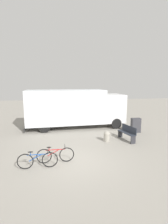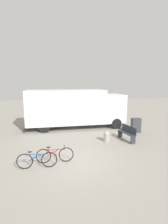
{
  "view_description": "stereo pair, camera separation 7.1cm",
  "coord_description": "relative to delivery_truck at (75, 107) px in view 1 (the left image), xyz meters",
  "views": [
    {
      "loc": [
        -0.69,
        -7.75,
        3.72
      ],
      "look_at": [
        1.09,
        4.36,
        1.63
      ],
      "focal_mm": 28.0,
      "sensor_mm": 36.0,
      "label": 1
    },
    {
      "loc": [
        -0.62,
        -7.76,
        3.72
      ],
      "look_at": [
        1.09,
        4.36,
        1.63
      ],
      "focal_mm": 28.0,
      "sensor_mm": 36.0,
      "label": 2
    }
  ],
  "objects": [
    {
      "name": "park_bench",
      "position": [
        3.07,
        -3.77,
        -1.18
      ],
      "size": [
        0.74,
        1.57,
        0.96
      ],
      "rotation": [
        0.0,
        0.0,
        1.8
      ],
      "color": "#282D38",
      "rests_on": "ground"
    },
    {
      "name": "bicycle_middle",
      "position": [
        -1.5,
        -6.33,
        -1.33
      ],
      "size": [
        1.75,
        0.44,
        0.79
      ],
      "rotation": [
        0.0,
        0.0,
        0.03
      ],
      "color": "black",
      "rests_on": "ground"
    },
    {
      "name": "ground_plane",
      "position": [
        -0.61,
        -6.38,
        -1.71
      ],
      "size": [
        60.0,
        60.0,
        0.0
      ],
      "primitive_type": "plane",
      "color": "gray"
    },
    {
      "name": "utility_box",
      "position": [
        4.4,
        -2.11,
        -1.17
      ],
      "size": [
        0.68,
        0.38,
        1.08
      ],
      "color": "#38383D",
      "rests_on": "ground"
    },
    {
      "name": "bicycle_near",
      "position": [
        -2.26,
        -6.78,
        -1.33
      ],
      "size": [
        1.75,
        0.44,
        0.79
      ],
      "rotation": [
        0.0,
        0.0,
        0.03
      ],
      "color": "black",
      "rests_on": "ground"
    },
    {
      "name": "delivery_truck",
      "position": [
        0.0,
        0.0,
        0.0
      ],
      "size": [
        8.13,
        2.8,
        3.11
      ],
      "rotation": [
        0.0,
        0.0,
        0.06
      ],
      "color": "silver",
      "rests_on": "ground"
    },
    {
      "name": "bollard_near_bench",
      "position": [
        1.69,
        -3.79,
        -1.35
      ],
      "size": [
        0.39,
        0.39,
        0.68
      ],
      "color": "#9E998C",
      "rests_on": "ground"
    }
  ]
}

